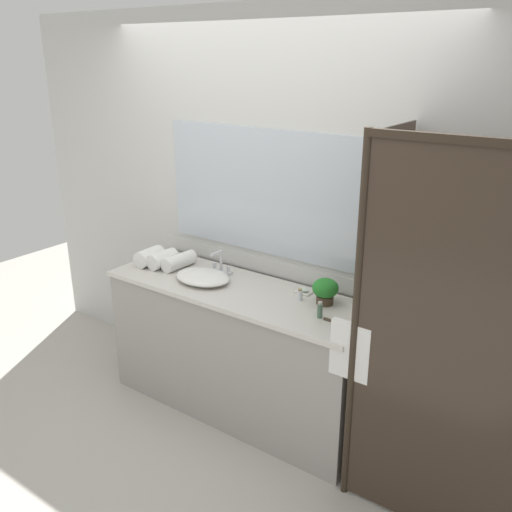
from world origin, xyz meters
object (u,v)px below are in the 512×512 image
Objects in this scene: sink_basin at (203,277)px; potted_plant at (325,290)px; amenity_bottle_body_wash at (354,310)px; faucet at (220,266)px; rolled_towel_middle at (163,259)px; rolled_towel_far_edge at (179,261)px; rolled_towel_near_edge at (150,257)px; soap_dish at (304,291)px; amenity_bottle_shampoo at (300,295)px; amenity_bottle_lotion at (320,310)px.

potted_plant reaches higher than sink_basin.
amenity_bottle_body_wash is at bearing -15.64° from potted_plant.
faucet is 1.07× the size of potted_plant.
rolled_towel_far_edge is (0.11, 0.05, -0.01)m from rolled_towel_middle.
sink_basin is 1.87× the size of rolled_towel_near_edge.
potted_plant is 0.77× the size of rolled_towel_middle.
faucet reaches higher than rolled_towel_middle.
soap_dish is 0.42m from amenity_bottle_body_wash.
potted_plant is 0.16m from amenity_bottle_shampoo.
rolled_towel_far_edge is at bearing -179.45° from amenity_bottle_body_wash.
rolled_towel_far_edge is (-1.18, 0.11, 0.00)m from amenity_bottle_lotion.
faucet is (0.00, 0.18, 0.02)m from sink_basin.
amenity_bottle_shampoo is (0.67, -0.07, -0.02)m from faucet.
sink_basin is 0.40m from rolled_towel_middle.
amenity_bottle_body_wash is 1.55m from rolled_towel_near_edge.
faucet is 0.43m from rolled_towel_middle.
rolled_towel_middle is at bearing -177.47° from amenity_bottle_body_wash.
amenity_bottle_shampoo is at bearing 9.67° from sink_basin.
faucet reaches higher than amenity_bottle_body_wash.
faucet is at bearing 20.24° from rolled_towel_middle.
potted_plant is 0.77× the size of rolled_towel_near_edge.
faucet is at bearing 178.36° from potted_plant.
amenity_bottle_shampoo is at bearing 4.60° from rolled_towel_near_edge.
amenity_bottle_lotion is (0.89, -0.21, -0.01)m from faucet.
amenity_bottle_lotion reaches higher than amenity_bottle_body_wash.
amenity_bottle_shampoo is at bearing -71.02° from soap_dish.
potted_plant is at bearing 17.60° from amenity_bottle_shampoo.
rolled_towel_middle is (-1.44, -0.06, 0.01)m from amenity_bottle_body_wash.
faucet is at bearing 175.35° from amenity_bottle_body_wash.
potted_plant is 0.20m from soap_dish.
amenity_bottle_lotion is 1.30× the size of amenity_bottle_shampoo.
rolled_towel_far_edge reaches higher than soap_dish.
soap_dish is (0.64, 0.03, -0.04)m from faucet.
faucet is 0.31m from rolled_towel_far_edge.
soap_dish is 1.32× the size of amenity_bottle_shampoo.
rolled_towel_middle reaches higher than amenity_bottle_body_wash.
rolled_towel_near_edge is at bearing -175.40° from amenity_bottle_shampoo.
sink_basin reaches higher than soap_dish.
sink_basin is 2.43× the size of potted_plant.
faucet is at bearing 174.08° from amenity_bottle_shampoo.
faucet is 1.04m from amenity_bottle_body_wash.
potted_plant is (0.82, -0.02, 0.04)m from faucet.
amenity_bottle_body_wash is (0.40, -0.12, 0.03)m from soap_dish.
rolled_towel_middle is at bearing -174.18° from potted_plant.
amenity_bottle_shampoo is at bearing -5.92° from faucet.
potted_plant reaches higher than amenity_bottle_lotion.
potted_plant reaches higher than amenity_bottle_body_wash.
soap_dish is at bearing 136.19° from amenity_bottle_lotion.
amenity_bottle_lotion is 0.25m from amenity_bottle_shampoo.
faucet reaches higher than sink_basin.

